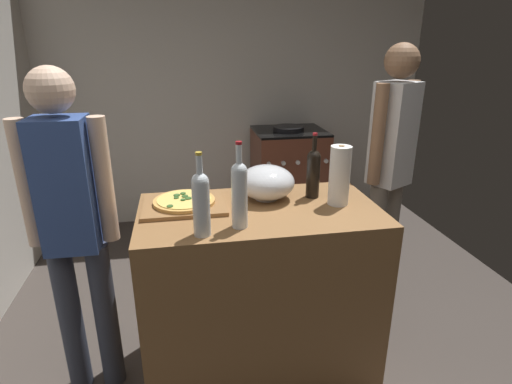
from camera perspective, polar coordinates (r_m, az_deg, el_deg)
ground_plane at (r=3.02m, az=-0.85°, el=-14.07°), size 3.86×3.49×0.02m
kitchen_wall_rear at (r=4.00m, az=-4.64°, el=14.53°), size 3.86×0.10×2.60m
counter at (r=2.21m, az=0.48°, el=-13.55°), size 1.16×0.64×0.93m
cutting_board at (r=2.04m, az=-9.88°, el=-1.76°), size 0.40×0.32×0.02m
pizza at (r=2.03m, az=-9.93°, el=-1.22°), size 0.30×0.30×0.03m
mixing_bowl at (r=2.09m, az=1.56°, el=1.35°), size 0.29×0.29×0.17m
paper_towel_roll at (r=2.04m, az=11.49°, el=2.23°), size 0.10×0.10×0.30m
wine_bottle_green at (r=1.68m, az=-7.63°, el=-1.25°), size 0.07×0.07×0.36m
wine_bottle_dark at (r=2.11m, az=7.93°, el=2.87°), size 0.07×0.07×0.34m
wine_bottle_clear at (r=1.74m, az=-2.31°, el=0.03°), size 0.07×0.07×0.38m
stove at (r=3.88m, az=4.51°, el=1.84°), size 0.63×0.58×0.98m
person_in_stripes at (r=2.04m, az=-24.08°, el=-3.77°), size 0.40×0.20×1.60m
person_in_red at (r=2.72m, az=18.08°, el=3.95°), size 0.35×0.28×1.69m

